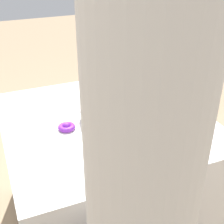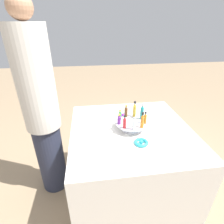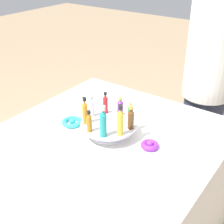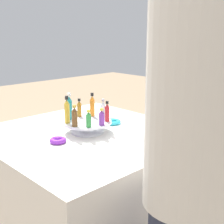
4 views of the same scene
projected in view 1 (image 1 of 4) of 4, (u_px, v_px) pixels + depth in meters
ground_plane at (107, 222)px, 1.99m from camera, size 12.00×12.00×0.00m
party_table at (106, 175)px, 1.81m from camera, size 1.03×1.03×0.77m
display_stand at (105, 112)px, 1.60m from camera, size 0.27×0.27×0.06m
bottle_teal at (90, 89)px, 1.62m from camera, size 0.03×0.03×0.15m
bottle_gold at (83, 95)px, 1.56m from camera, size 0.03×0.03×0.15m
bottle_brown at (87, 104)px, 1.50m from camera, size 0.03×0.03×0.11m
bottle_green at (99, 110)px, 1.47m from camera, size 0.03×0.03×0.09m
bottle_purple at (115, 109)px, 1.48m from camera, size 0.03×0.03×0.09m
bottle_red at (125, 102)px, 1.52m from camera, size 0.02×0.02×0.11m
bottle_clear at (126, 96)px, 1.59m from camera, size 0.02×0.02×0.11m
bottle_orange at (117, 89)px, 1.64m from camera, size 0.03×0.03×0.14m
bottle_amber at (103, 90)px, 1.66m from camera, size 0.02×0.02×0.11m
ribbon_bow_purple at (67, 127)px, 1.52m from camera, size 0.08×0.08×0.04m
ribbon_bow_teal at (140, 107)px, 1.70m from camera, size 0.11×0.11×0.03m
person_figure at (140, 220)px, 0.88m from camera, size 0.30×0.30×1.77m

